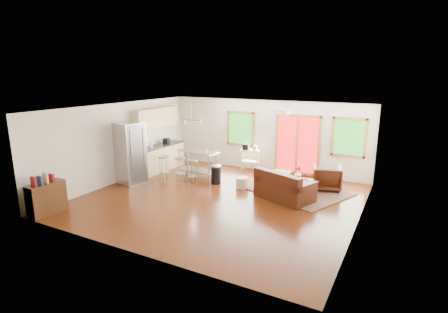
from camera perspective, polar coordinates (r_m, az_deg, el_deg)
The scene contains 29 objects.
floor at distance 10.11m, azimuth -0.81°, elevation -7.03°, with size 7.50×7.00×0.02m, color #381506.
ceiling at distance 9.52m, azimuth -0.87°, elevation 7.91°, with size 7.50×7.00×0.02m, color white.
back_wall at distance 12.85m, azimuth 6.82°, elevation 3.37°, with size 7.50×0.02×2.60m, color beige.
left_wall at distance 11.98m, azimuth -16.75°, elevation 2.16°, with size 0.02×7.00×2.60m, color beige.
right_wall at distance 8.61m, azimuth 21.61°, elevation -2.53°, with size 0.02×7.00×2.60m, color beige.
front_wall at distance 7.00m, azimuth -15.05°, elevation -5.61°, with size 7.50×0.02×2.60m, color beige.
window_left at distance 13.16m, azimuth 2.71°, elevation 4.58°, with size 1.10×0.05×1.30m.
french_doors at distance 12.46m, azimuth 11.85°, elevation 1.92°, with size 1.60×0.05×2.10m.
window_right at distance 12.03m, azimuth 19.72°, elevation 2.95°, with size 1.10×0.05×1.30m.
rug at distance 11.05m, azimuth 11.58°, elevation -5.39°, with size 2.88×2.22×0.03m, color #465135.
loveseat at distance 10.13m, azimuth 9.72°, elevation -5.11°, with size 1.82×1.42×0.85m.
coffee_table at distance 10.87m, azimuth 12.74°, elevation -4.05°, with size 0.98×0.63×0.38m.
armchair at distance 11.26m, azimuth 16.49°, elevation -3.15°, with size 0.81×0.76×0.84m, color black.
ottoman at distance 11.58m, azimuth 9.28°, elevation -3.44°, with size 0.60×0.60×0.40m, color black.
pouf at distance 11.04m, azimuth 2.98°, elevation -4.28°, with size 0.39×0.39×0.34m, color beige.
vase at distance 10.93m, azimuth 12.00°, elevation -2.78°, with size 0.26×0.26×0.35m.
book at distance 10.73m, azimuth 12.48°, elevation -3.05°, with size 0.21×0.03×0.28m, color maroon.
cabinets at distance 13.11m, azimuth -10.57°, elevation 1.78°, with size 0.64×2.24×2.30m.
refrigerator at distance 11.78m, azimuth -15.09°, elevation 0.56°, with size 0.92×0.90×1.99m.
island at distance 12.08m, azimuth -4.27°, elevation -0.45°, with size 1.53×0.78×0.92m.
cup at distance 11.63m, azimuth -2.94°, elevation 0.91°, with size 0.11×0.09×0.11m, color white.
bar_stool_a at distance 11.98m, azimuth -9.79°, elevation -0.90°, with size 0.48×0.48×0.81m.
bar_stool_b at distance 11.75m, azimuth -7.16°, elevation -1.14°, with size 0.46×0.46×0.79m.
bar_stool_c at distance 11.40m, azimuth -5.23°, elevation -1.56°, with size 0.46×0.46×0.79m.
trash_can at distance 11.41m, azimuth -1.30°, elevation -2.93°, with size 0.38×0.38×0.61m.
kitchen_cart at distance 12.76m, azimuth 4.21°, elevation 0.58°, with size 0.74×0.57×1.02m.
bookshelf at distance 10.03m, azimuth -26.99°, elevation -6.06°, with size 0.38×0.94×1.10m.
ceiling_flush at distance 9.42m, azimuth 9.55°, elevation 7.18°, with size 0.35×0.35×0.12m, color white.
pendant_light at distance 11.86m, azimuth -5.36°, elevation 5.49°, with size 0.80×0.18×0.79m.
Camera 1 is at (4.62, -8.27, 3.53)m, focal length 28.00 mm.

